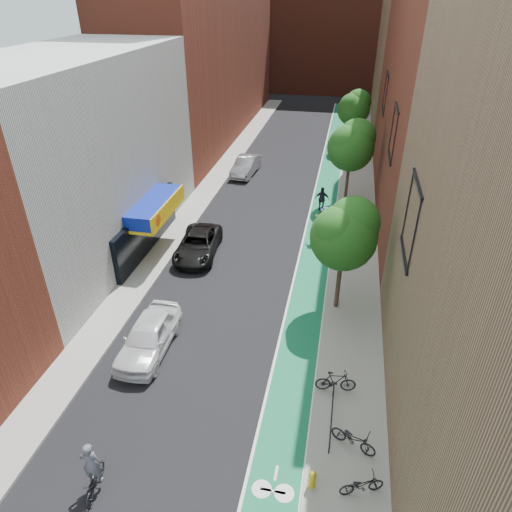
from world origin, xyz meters
The scene contains 23 objects.
ground centered at (0.00, 0.00, 0.00)m, with size 160.00×160.00×0.00m, color black.
bike_lane centered at (4.00, 26.00, 0.01)m, with size 2.00×68.00×0.01m, color #126538.
sidewalk_left centered at (-6.00, 26.00, 0.07)m, with size 2.00×68.00×0.15m, color gray.
sidewalk_right centered at (6.50, 26.00, 0.07)m, with size 3.00×68.00×0.15m, color gray.
building_left_white centered at (-11.00, 14.00, 6.00)m, with size 8.00×20.00×12.00m, color silver.
building_left_far_red centered at (-11.00, 42.00, 11.00)m, with size 8.00×36.00×22.00m, color maroon.
building_right_mid_red centered at (12.00, 26.00, 11.00)m, with size 8.00×28.00×22.00m, color maroon.
building_right_far_tan centered at (12.00, 50.00, 9.00)m, with size 8.00×20.00×18.00m, color #8C6B4C.
building_far_closure centered at (0.00, 72.00, 10.00)m, with size 30.00×14.00×20.00m, color maroon.
tree_near centered at (5.65, 10.02, 4.66)m, with size 3.40×3.36×6.42m.
tree_mid centered at (5.65, 24.02, 4.89)m, with size 3.55×3.53×6.74m.
tree_far centered at (5.65, 38.02, 4.50)m, with size 3.30×3.25×6.21m.
parked_car_white centered at (-3.00, 4.90, 0.83)m, with size 1.97×4.89×1.67m, color silver.
parked_car_black centered at (-3.48, 14.05, 0.73)m, with size 2.43×5.27×1.47m, color black.
parked_car_silver centered at (-3.63, 28.97, 0.81)m, with size 1.71×4.90×1.62m, color #979A9F.
cyclist_lead centered at (-2.07, -2.10, 0.78)m, with size 0.87×1.77×2.23m.
cyclist_lane_near centered at (3.81, 17.31, 0.86)m, with size 0.94×1.71×2.01m.
cyclist_lane_mid centered at (3.88, 21.60, 0.92)m, with size 1.12×1.56×2.23m.
cyclist_lane_far centered at (4.33, 18.28, 1.03)m, with size 1.28×1.56×2.18m.
parked_bike_near centered at (6.66, 1.25, 0.62)m, with size 0.62×1.79×0.94m, color black.
parked_bike_mid centered at (5.86, 3.94, 0.67)m, with size 0.49×1.74×1.05m, color black.
parked_bike_far centered at (6.97, -0.51, 0.57)m, with size 0.55×1.59×0.83m, color black.
fire_hydrant centered at (5.30, -0.63, 0.56)m, with size 0.27×0.27×0.77m.
Camera 1 is at (5.30, -10.35, 15.19)m, focal length 32.00 mm.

